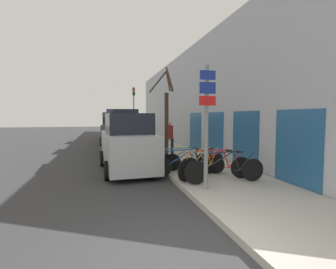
{
  "coord_description": "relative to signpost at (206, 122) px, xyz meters",
  "views": [
    {
      "loc": [
        -1.17,
        -3.53,
        2.16
      ],
      "look_at": [
        0.88,
        4.72,
        1.56
      ],
      "focal_mm": 28.0,
      "sensor_mm": 36.0,
      "label": 1
    }
  ],
  "objects": [
    {
      "name": "bicycle_4",
      "position": [
        0.4,
        2.13,
        -1.46
      ],
      "size": [
        1.88,
        1.18,
        0.87
      ],
      "rotation": [
        0.0,
        0.0,
        1.02
      ],
      "color": "black",
      "rests_on": "sidewalk_curb"
    },
    {
      "name": "bicycle_3",
      "position": [
        0.02,
        1.74,
        -1.44
      ],
      "size": [
        2.37,
        0.44,
        0.91
      ],
      "rotation": [
        0.0,
        0.0,
        1.61
      ],
      "color": "black",
      "rests_on": "sidewalk_curb"
    },
    {
      "name": "bicycle_2",
      "position": [
        0.44,
        1.35,
        -1.43
      ],
      "size": [
        2.07,
        1.29,
        0.95
      ],
      "rotation": [
        0.0,
        0.0,
        2.12
      ],
      "color": "black",
      "rests_on": "sidewalk_curb"
    },
    {
      "name": "bicycle_0",
      "position": [
        0.81,
        0.48,
        -1.42
      ],
      "size": [
        2.54,
        0.44,
        0.97
      ],
      "rotation": [
        0.0,
        0.0,
        1.55
      ],
      "color": "black",
      "rests_on": "sidewalk_curb"
    },
    {
      "name": "signpost",
      "position": [
        0.0,
        0.0,
        0.0
      ],
      "size": [
        0.47,
        0.13,
        3.37
      ],
      "color": "gray",
      "rests_on": "sidewalk_curb"
    },
    {
      "name": "traffic_light",
      "position": [
        -0.16,
        15.63,
        1.05
      ],
      "size": [
        0.2,
        0.3,
        4.5
      ],
      "color": "gray",
      "rests_on": "sidewalk_curb"
    },
    {
      "name": "parked_car_3",
      "position": [
        -1.71,
        19.82,
        -0.97
      ],
      "size": [
        2.29,
        4.48,
        2.25
      ],
      "rotation": [
        0.0,
        0.0,
        0.07
      ],
      "color": "silver",
      "rests_on": "ground"
    },
    {
      "name": "street_tree",
      "position": [
        -0.01,
        4.53,
        0.11
      ],
      "size": [
        0.89,
        1.18,
        4.15
      ],
      "color": "#3D2D23",
      "rests_on": "sidewalk_curb"
    },
    {
      "name": "building_facade",
      "position": [
        2.8,
        10.82,
        1.24
      ],
      "size": [
        0.23,
        32.0,
        6.5
      ],
      "color": "#B2B7C1",
      "rests_on": "ground"
    },
    {
      "name": "ground_plane",
      "position": [
        -1.55,
        8.11,
        -1.98
      ],
      "size": [
        80.0,
        80.0,
        0.0
      ],
      "primitive_type": "plane",
      "color": "#333335"
    },
    {
      "name": "bicycle_5",
      "position": [
        0.23,
        2.67,
        -1.47
      ],
      "size": [
        2.1,
        0.44,
        0.85
      ],
      "rotation": [
        0.0,
        0.0,
        1.48
      ],
      "color": "black",
      "rests_on": "sidewalk_curb"
    },
    {
      "name": "parked_car_2",
      "position": [
        -1.81,
        14.15,
        -0.89
      ],
      "size": [
        2.33,
        4.26,
        2.42
      ],
      "rotation": [
        0.0,
        0.0,
        -0.07
      ],
      "color": "#51565B",
      "rests_on": "ground"
    },
    {
      "name": "parked_car_1",
      "position": [
        -1.66,
        8.67,
        -0.86
      ],
      "size": [
        2.18,
        4.55,
        2.52
      ],
      "rotation": [
        0.0,
        0.0,
        -0.03
      ],
      "color": "#144728",
      "rests_on": "ground"
    },
    {
      "name": "pedestrian_near",
      "position": [
        0.56,
        6.28,
        -0.82
      ],
      "size": [
        0.46,
        0.39,
        1.75
      ],
      "rotation": [
        0.0,
        0.0,
        3.09
      ],
      "color": "#1E2338",
      "rests_on": "sidewalk_curb"
    },
    {
      "name": "parked_car_0",
      "position": [
        -1.79,
        3.59,
        -0.95
      ],
      "size": [
        2.16,
        4.29,
        2.26
      ],
      "rotation": [
        0.0,
        0.0,
        0.06
      ],
      "color": "#B2B7BC",
      "rests_on": "ground"
    },
    {
      "name": "sidewalk_curb",
      "position": [
        1.05,
        10.91,
        -1.91
      ],
      "size": [
        3.2,
        32.0,
        0.15
      ],
      "color": "#ADA89E",
      "rests_on": "ground"
    },
    {
      "name": "bicycle_1",
      "position": [
        0.75,
        1.02,
        -1.43
      ],
      "size": [
        2.36,
        0.55,
        0.96
      ],
      "rotation": [
        0.0,
        0.0,
        1.4
      ],
      "color": "black",
      "rests_on": "sidewalk_curb"
    }
  ]
}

